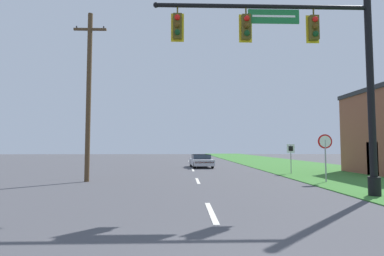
# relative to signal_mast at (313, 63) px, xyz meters

# --- Properties ---
(grass_verge_right) EXTENTS (10.00, 110.00, 0.04)m
(grass_verge_right) POSITION_rel_signal_mast_xyz_m (6.33, 21.46, -5.05)
(grass_verge_right) COLOR #38752D
(grass_verge_right) RESTS_ON ground
(road_center_line) EXTENTS (0.16, 34.80, 0.01)m
(road_center_line) POSITION_rel_signal_mast_xyz_m (-4.17, 13.46, -5.06)
(road_center_line) COLOR silver
(road_center_line) RESTS_ON ground
(signal_mast) EXTENTS (8.58, 0.47, 8.13)m
(signal_mast) POSITION_rel_signal_mast_xyz_m (0.00, 0.00, 0.00)
(signal_mast) COLOR black
(signal_mast) RESTS_ON grass_verge_right
(car_ahead) EXTENTS (2.15, 4.40, 1.19)m
(car_ahead) POSITION_rel_signal_mast_xyz_m (-3.30, 16.74, -4.46)
(car_ahead) COLOR black
(car_ahead) RESTS_ON ground
(stop_sign) EXTENTS (0.76, 0.07, 2.50)m
(stop_sign) POSITION_rel_signal_mast_xyz_m (2.55, 4.50, -3.20)
(stop_sign) COLOR gray
(stop_sign) RESTS_ON grass_verge_right
(route_sign_post) EXTENTS (0.55, 0.06, 2.03)m
(route_sign_post) POSITION_rel_signal_mast_xyz_m (2.56, 9.63, -3.54)
(route_sign_post) COLOR gray
(route_sign_post) RESTS_ON grass_verge_right
(utility_pole_near) EXTENTS (1.80, 0.26, 9.33)m
(utility_pole_near) POSITION_rel_signal_mast_xyz_m (-10.18, 5.31, -0.24)
(utility_pole_near) COLOR #4C3823
(utility_pole_near) RESTS_ON ground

